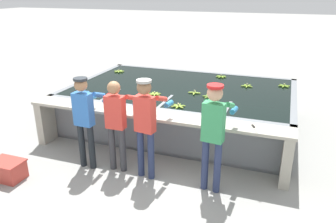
# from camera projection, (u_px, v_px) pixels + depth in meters

# --- Properties ---
(ground_plane) EXTENTS (80.00, 80.00, 0.00)m
(ground_plane) POSITION_uv_depth(u_px,v_px,m) (147.00, 165.00, 5.88)
(ground_plane) COLOR #999993
(ground_plane) RESTS_ON ground
(wash_tank) EXTENTS (4.85, 3.13, 0.91)m
(wash_tank) POSITION_uv_depth(u_px,v_px,m) (181.00, 106.00, 7.48)
(wash_tank) COLOR gray
(wash_tank) RESTS_ON ground
(work_ledge) EXTENTS (4.85, 0.45, 0.91)m
(work_ledge) POSITION_uv_depth(u_px,v_px,m) (151.00, 127.00, 5.84)
(work_ledge) COLOR #A8A393
(work_ledge) RESTS_ON ground
(worker_0) EXTENTS (0.42, 0.72, 1.63)m
(worker_0) POSITION_uv_depth(u_px,v_px,m) (85.00, 114.00, 5.52)
(worker_0) COLOR #1E2328
(worker_0) RESTS_ON ground
(worker_1) EXTENTS (0.41, 0.71, 1.60)m
(worker_1) POSITION_uv_depth(u_px,v_px,m) (117.00, 118.00, 5.44)
(worker_1) COLOR #38383D
(worker_1) RESTS_ON ground
(worker_2) EXTENTS (0.47, 0.74, 1.68)m
(worker_2) POSITION_uv_depth(u_px,v_px,m) (146.00, 119.00, 5.20)
(worker_2) COLOR navy
(worker_2) RESTS_ON ground
(worker_3) EXTENTS (0.46, 0.74, 1.72)m
(worker_3) POSITION_uv_depth(u_px,v_px,m) (214.00, 128.00, 4.82)
(worker_3) COLOR navy
(worker_3) RESTS_ON ground
(banana_bunch_floating_0) EXTENTS (0.28, 0.28, 0.08)m
(banana_bunch_floating_0) POSITION_uv_depth(u_px,v_px,m) (221.00, 77.00, 8.11)
(banana_bunch_floating_0) COLOR #7FAD33
(banana_bunch_floating_0) RESTS_ON wash_tank
(banana_bunch_floating_1) EXTENTS (0.28, 0.26, 0.08)m
(banana_bunch_floating_1) POSITION_uv_depth(u_px,v_px,m) (247.00, 86.00, 7.33)
(banana_bunch_floating_1) COLOR #8CB738
(banana_bunch_floating_1) RESTS_ON wash_tank
(banana_bunch_floating_2) EXTENTS (0.26, 0.28, 0.08)m
(banana_bunch_floating_2) POSITION_uv_depth(u_px,v_px,m) (178.00, 106.00, 6.08)
(banana_bunch_floating_2) COLOR #93BC3D
(banana_bunch_floating_2) RESTS_ON wash_tank
(banana_bunch_floating_3) EXTENTS (0.28, 0.28, 0.08)m
(banana_bunch_floating_3) POSITION_uv_depth(u_px,v_px,m) (194.00, 93.00, 6.85)
(banana_bunch_floating_3) COLOR #9EC642
(banana_bunch_floating_3) RESTS_ON wash_tank
(banana_bunch_floating_4) EXTENTS (0.28, 0.28, 0.08)m
(banana_bunch_floating_4) POSITION_uv_depth(u_px,v_px,m) (119.00, 71.00, 8.62)
(banana_bunch_floating_4) COLOR #93BC3D
(banana_bunch_floating_4) RESTS_ON wash_tank
(banana_bunch_floating_5) EXTENTS (0.28, 0.28, 0.08)m
(banana_bunch_floating_5) POSITION_uv_depth(u_px,v_px,m) (155.00, 94.00, 6.77)
(banana_bunch_floating_5) COLOR #93BC3D
(banana_bunch_floating_5) RESTS_ON wash_tank
(banana_bunch_floating_6) EXTENTS (0.28, 0.27, 0.08)m
(banana_bunch_floating_6) POSITION_uv_depth(u_px,v_px,m) (209.00, 96.00, 6.62)
(banana_bunch_floating_6) COLOR #75A333
(banana_bunch_floating_6) RESTS_ON wash_tank
(banana_bunch_floating_7) EXTENTS (0.28, 0.28, 0.08)m
(banana_bunch_floating_7) POSITION_uv_depth(u_px,v_px,m) (284.00, 86.00, 7.34)
(banana_bunch_floating_7) COLOR #7FAD33
(banana_bunch_floating_7) RESTS_ON wash_tank
(knife_0) EXTENTS (0.17, 0.33, 0.02)m
(knife_0) POSITION_uv_depth(u_px,v_px,m) (255.00, 128.00, 5.15)
(knife_0) COLOR silver
(knife_0) RESTS_ON work_ledge
(crate) EXTENTS (0.55, 0.39, 0.32)m
(crate) POSITION_uv_depth(u_px,v_px,m) (8.00, 170.00, 5.41)
(crate) COLOR #B73D33
(crate) RESTS_ON ground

